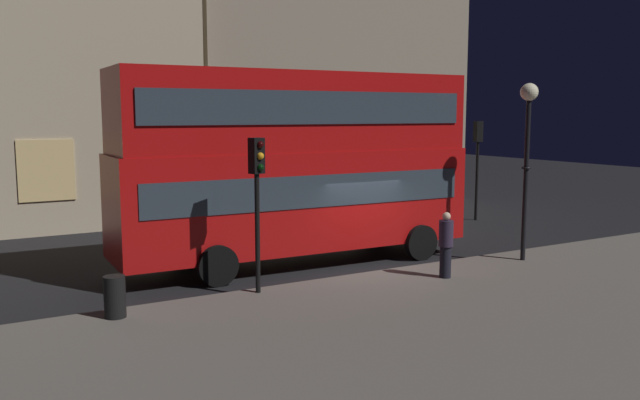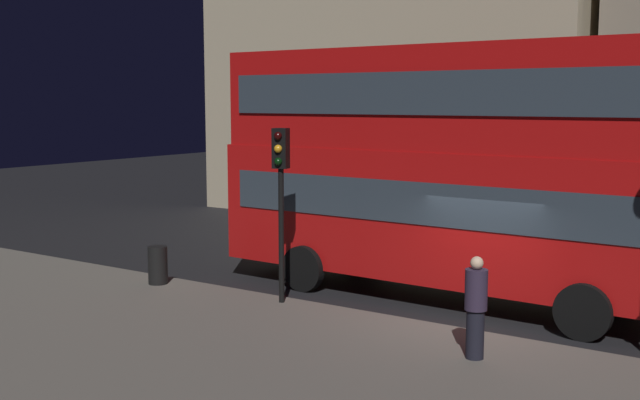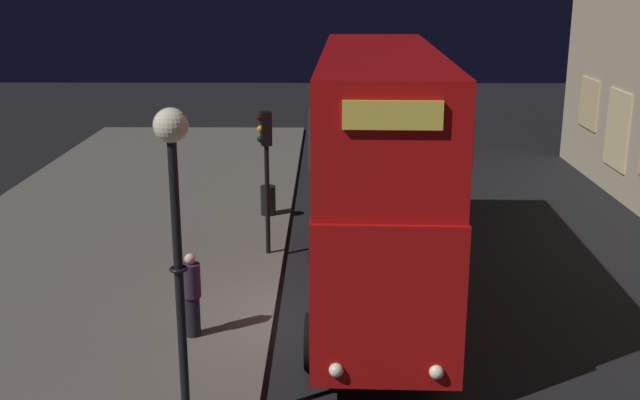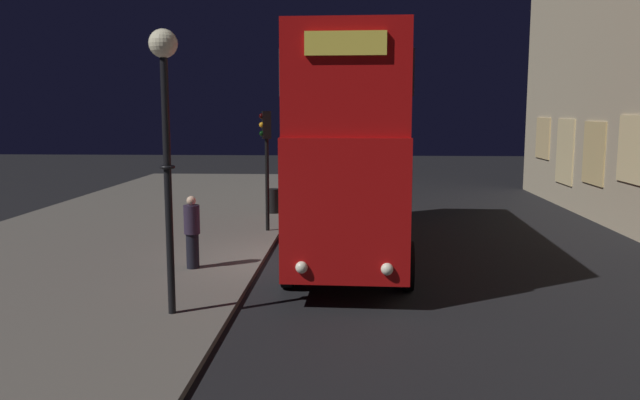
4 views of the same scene
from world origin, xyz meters
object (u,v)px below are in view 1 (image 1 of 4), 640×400
Objects in this scene: traffic_light_near_kerb at (257,182)px; traffic_light_far_side at (477,149)px; litter_bin at (115,297)px; double_decker_bus at (296,159)px; pedestrian at (446,244)px; street_lamp at (528,129)px.

traffic_light_far_side reaches higher than traffic_light_near_kerb.
double_decker_bus is at bearing 26.29° from litter_bin.
traffic_light_far_side is 17.70m from litter_bin.
double_decker_bus reaches higher than traffic_light_far_side.
traffic_light_near_kerb is at bearing 30.46° from traffic_light_far_side.
double_decker_bus reaches higher than pedestrian.
street_lamp is at bearing -28.31° from double_decker_bus.
double_decker_bus is at bearing 23.26° from traffic_light_far_side.
street_lamp is at bearing -2.06° from litter_bin.
traffic_light_near_kerb is 8.43m from street_lamp.
traffic_light_far_side is 4.58× the size of litter_bin.
litter_bin is (-3.48, -0.24, -2.26)m from traffic_light_near_kerb.
traffic_light_far_side is at bearing 21.32° from litter_bin.
traffic_light_far_side reaches higher than pedestrian.
traffic_light_near_kerb is 2.14× the size of pedestrian.
traffic_light_near_kerb is at bearing -114.24° from pedestrian.
double_decker_bus is 6.15× the size of pedestrian.
double_decker_bus is 2.08× the size of street_lamp.
double_decker_bus is at bearing -158.99° from pedestrian.
street_lamp reaches higher than traffic_light_far_side.
pedestrian is (4.92, -1.14, -1.81)m from traffic_light_near_kerb.
traffic_light_far_side is 0.80× the size of street_lamp.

